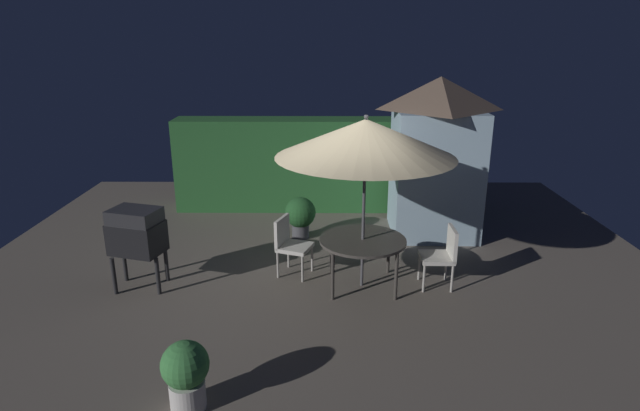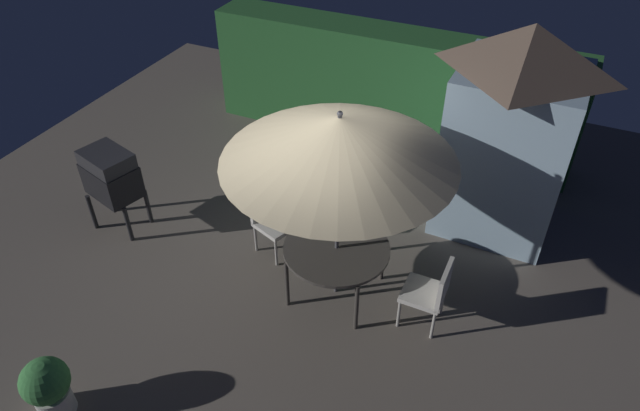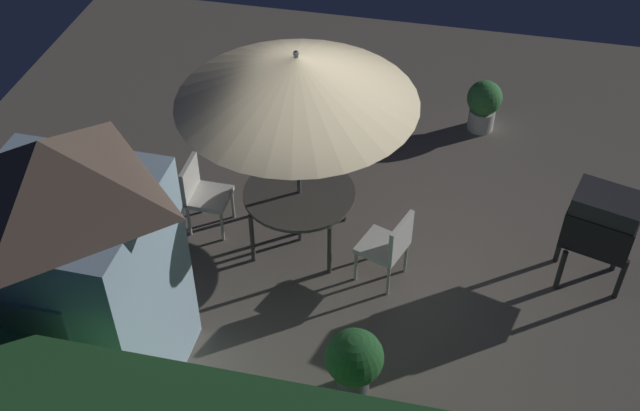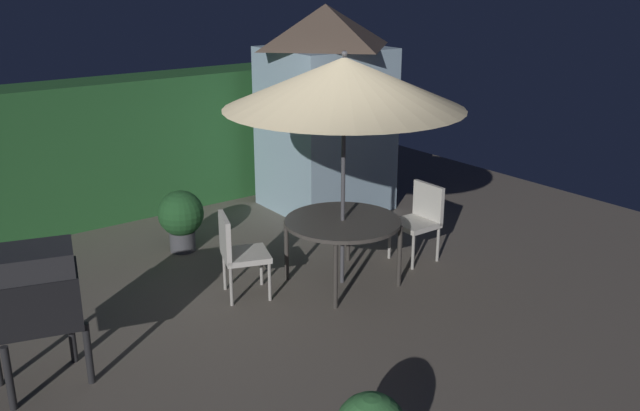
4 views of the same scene
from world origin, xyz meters
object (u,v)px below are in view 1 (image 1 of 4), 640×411
object	(u,v)px
chair_near_shed	(290,242)
potted_plant_by_shed	(300,215)
garden_shed	(436,156)
chair_far_side	(443,253)
potted_plant_by_grill	(186,373)
patio_table	(363,243)
bbq_grill	(137,233)
patio_umbrella	(366,138)

from	to	relation	value
chair_near_shed	potted_plant_by_shed	xyz separation A→B (m)	(0.10, 1.51, -0.08)
garden_shed	potted_plant_by_shed	size ratio (longest dim) A/B	3.75
chair_far_side	potted_plant_by_grill	distance (m)	4.04
garden_shed	chair_near_shed	world-z (taller)	garden_shed
patio_table	potted_plant_by_grill	bearing A→B (deg)	-125.49
bbq_grill	chair_far_side	world-z (taller)	bbq_grill
potted_plant_by_grill	garden_shed	bearing A→B (deg)	55.53
potted_plant_by_shed	potted_plant_by_grill	size ratio (longest dim) A/B	1.04
bbq_grill	chair_far_side	xyz separation A→B (m)	(4.36, 0.07, -0.33)
patio_umbrella	bbq_grill	xyz separation A→B (m)	(-3.21, -0.08, -1.34)
garden_shed	chair_far_side	world-z (taller)	garden_shed
patio_umbrella	chair_near_shed	size ratio (longest dim) A/B	2.78
garden_shed	potted_plant_by_shed	bearing A→B (deg)	-172.48
potted_plant_by_shed	potted_plant_by_grill	xyz separation A→B (m)	(-0.92, -4.55, -0.03)
garden_shed	patio_umbrella	bearing A→B (deg)	-123.21
patio_table	patio_umbrella	bearing A→B (deg)	153.43
chair_far_side	potted_plant_by_grill	xyz separation A→B (m)	(-3.05, -2.65, -0.12)
patio_umbrella	bbq_grill	size ratio (longest dim) A/B	2.09
patio_table	potted_plant_by_shed	world-z (taller)	potted_plant_by_shed
bbq_grill	chair_far_side	distance (m)	4.37
chair_far_side	potted_plant_by_shed	xyz separation A→B (m)	(-2.13, 1.90, -0.08)
patio_umbrella	chair_near_shed	xyz separation A→B (m)	(-1.08, 0.39, -1.67)
patio_table	chair_near_shed	xyz separation A→B (m)	(-1.08, 0.39, -0.15)
patio_table	patio_umbrella	world-z (taller)	patio_umbrella
chair_near_shed	potted_plant_by_shed	size ratio (longest dim) A/B	1.19
bbq_grill	chair_near_shed	world-z (taller)	bbq_grill
patio_umbrella	potted_plant_by_grill	xyz separation A→B (m)	(-1.89, -2.66, -1.78)
bbq_grill	potted_plant_by_grill	world-z (taller)	bbq_grill
chair_near_shed	chair_far_side	distance (m)	2.27
garden_shed	potted_plant_by_grill	bearing A→B (deg)	-124.47
patio_table	chair_far_side	distance (m)	1.16
potted_plant_by_shed	patio_umbrella	bearing A→B (deg)	-62.69
chair_far_side	patio_table	bearing A→B (deg)	179.55
patio_umbrella	chair_far_side	world-z (taller)	patio_umbrella
bbq_grill	chair_near_shed	xyz separation A→B (m)	(2.13, 0.47, -0.33)
garden_shed	potted_plant_by_grill	size ratio (longest dim) A/B	3.89
bbq_grill	patio_table	bearing A→B (deg)	1.37
chair_near_shed	potted_plant_by_shed	bearing A→B (deg)	86.31
patio_umbrella	chair_near_shed	distance (m)	2.02
patio_umbrella	chair_far_side	bearing A→B (deg)	-0.45
chair_far_side	potted_plant_by_shed	size ratio (longest dim) A/B	1.19
chair_near_shed	chair_far_side	world-z (taller)	same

